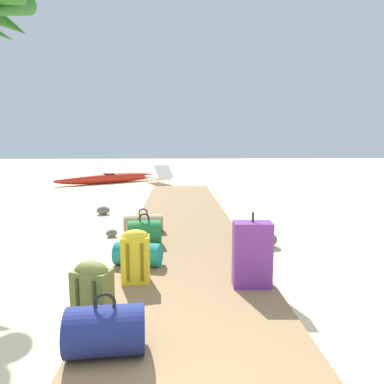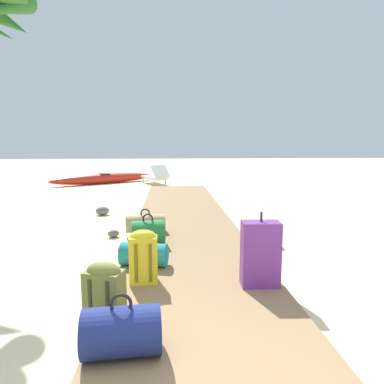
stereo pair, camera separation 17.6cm
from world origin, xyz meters
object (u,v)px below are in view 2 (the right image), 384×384
Objects in this scene: duffel_bag_green at (148,233)px; lounge_chair at (156,176)px; backpack_yellow at (143,255)px; kayak at (104,178)px; duffel_bag_teal at (144,254)px; duffel_bag_navy at (122,331)px; duffel_bag_tan at (145,223)px; suitcase_purple at (260,254)px; backpack_olive at (104,290)px.

lounge_chair is at bearing 91.35° from duffel_bag_green.
backpack_yellow is 10.62m from kayak.
duffel_bag_green is at bearing 89.96° from duffel_bag_teal.
lounge_chair is at bearing 91.36° from backpack_yellow.
duffel_bag_green is 0.32× the size of lounge_chair.
duffel_bag_green is 2.77m from duffel_bag_navy.
lounge_chair is 0.43× the size of kayak.
duffel_bag_green is 0.84× the size of duffel_bag_teal.
backpack_yellow is at bearing -88.64° from lounge_chair.
duffel_bag_navy is at bearing -88.95° from duffel_bag_tan.
duffel_bag_tan is at bearing 93.11° from duffel_bag_teal.
lounge_chair is (-0.11, 7.75, 0.09)m from duffel_bag_tan.
suitcase_purple reaches higher than kayak.
suitcase_purple is 0.49× the size of lounge_chair.
duffel_bag_teal is 9.43m from lounge_chair.
duffel_bag_navy reaches higher than duffel_bag_tan.
duffel_bag_teal is 1.07× the size of duffel_bag_navy.
backpack_yellow reaches higher than duffel_bag_teal.
duffel_bag_teal is at bearing 151.78° from suitcase_purple.
duffel_bag_navy is (-0.06, -1.33, -0.13)m from backpack_yellow.
suitcase_purple is 11.12m from kayak.
lounge_chair is (-1.51, 10.13, -0.11)m from suitcase_purple.
kayak is (-2.30, 10.37, -0.19)m from backpack_yellow.
duffel_bag_green is 8.54m from lounge_chair.
duffel_bag_green is 0.79m from duffel_bag_tan.
suitcase_purple is (1.40, -2.38, 0.20)m from duffel_bag_tan.
kayak is at bearing 108.74° from suitcase_purple.
backpack_olive is 3.06m from duffel_bag_tan.
duffel_bag_teal is (-0.00, -0.90, -0.04)m from duffel_bag_green.
duffel_bag_teal is 1.50m from suitcase_purple.
backpack_yellow reaches higher than duffel_bag_tan.
duffel_bag_green reaches higher than kayak.
suitcase_purple is at bearing 41.39° from duffel_bag_navy.
backpack_yellow is 1.01× the size of duffel_bag_navy.
duffel_bag_navy reaches higher than kayak.
backpack_olive is (-0.24, -2.27, 0.09)m from duffel_bag_green.
duffel_bag_tan is (-0.13, 2.22, -0.16)m from backpack_yellow.
duffel_bag_green is at bearing -75.76° from kayak.
backpack_olive is 0.91× the size of duffel_bag_navy.
lounge_chair reaches higher than duffel_bag_navy.
duffel_bag_navy is 0.72× the size of suitcase_purple.
backpack_yellow is 9.98m from lounge_chair.
backpack_yellow is 0.15× the size of kayak.
duffel_bag_navy is at bearing -89.12° from lounge_chair.
suitcase_purple is at bearing -7.11° from backpack_yellow.
duffel_bag_green reaches higher than duffel_bag_teal.
backpack_yellow is at bearing -77.47° from kayak.
backpack_olive is 0.14× the size of kayak.
suitcase_purple is (1.33, 1.17, 0.17)m from duffel_bag_navy.
duffel_bag_navy is (-0.03, -2.77, -0.01)m from duffel_bag_green.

